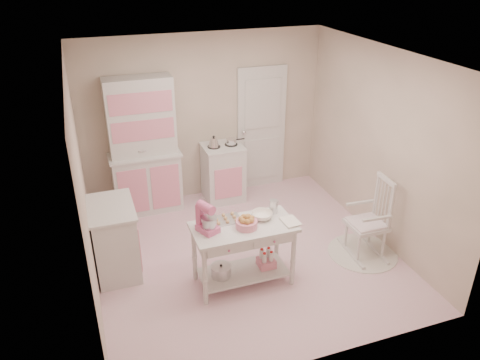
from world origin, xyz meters
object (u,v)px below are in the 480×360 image
Objects in this scene: stove at (223,172)px; rocking_chair at (367,218)px; hutch at (144,147)px; work_table at (243,254)px; stand_mixer at (207,218)px; bread_basket at (247,224)px; base_cabinet at (115,239)px.

stove is 2.47m from rocking_chair.
stove is at bearing -2.39° from hutch.
hutch reaches higher than work_table.
rocking_chair is at bearing -40.75° from hutch.
stand_mixer reaches higher than work_table.
hutch is 3.33m from rocking_chair.
work_table is (-1.71, -0.03, -0.15)m from rocking_chair.
bread_basket is (0.80, -2.23, -0.19)m from hutch.
stove is 1.00× the size of base_cabinet.
base_cabinet is (-0.63, -1.43, -0.58)m from hutch.
rocking_chair is at bearing -24.41° from stand_mixer.
rocking_chair is (2.49, -2.15, -0.49)m from hutch.
base_cabinet reaches higher than work_table.
rocking_chair is 0.92× the size of work_table.
hutch is at bearing 109.85° from bread_basket.
stand_mixer is at bearing -176.31° from rocking_chair.
rocking_chair is at bearing 0.92° from work_table.
rocking_chair is at bearing -58.34° from stove.
stove is 0.77× the size of work_table.
bread_basket is at bearing -28.96° from base_cabinet.
base_cabinet is at bearing 152.27° from work_table.
stove is at bearing 79.69° from bread_basket.
hutch reaches higher than bread_basket.
rocking_chair is at bearing 2.62° from bread_basket.
bread_basket is at bearing -70.15° from hutch.
hutch is at bearing 109.80° from work_table.
rocking_chair is (1.29, -2.10, 0.09)m from stove.
base_cabinet is 1.68m from bread_basket.
bread_basket is (-1.69, -0.08, 0.30)m from rocking_chair.
stand_mixer is (0.99, -0.72, 0.51)m from base_cabinet.
rocking_chair reaches higher than work_table.
bread_basket is at bearing -33.65° from stand_mixer.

